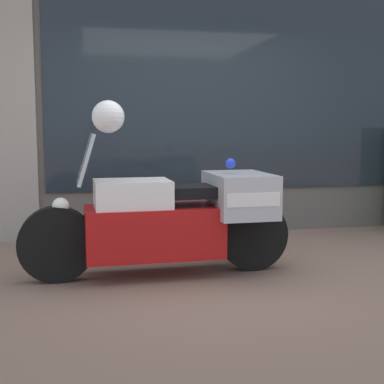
# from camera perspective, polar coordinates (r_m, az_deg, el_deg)

# --- Properties ---
(ground_plane) EXTENTS (60.00, 60.00, 0.00)m
(ground_plane) POSITION_cam_1_polar(r_m,az_deg,el_deg) (4.86, 4.40, -8.58)
(ground_plane) COLOR #7A5B4C
(shop_building) EXTENTS (5.67, 0.55, 4.00)m
(shop_building) POSITION_cam_1_polar(r_m,az_deg,el_deg) (6.59, -4.14, 13.09)
(shop_building) COLOR #56514C
(shop_building) RESTS_ON ground
(window_display) EXTENTS (4.18, 0.30, 1.83)m
(window_display) POSITION_cam_1_polar(r_m,az_deg,el_deg) (6.80, 3.33, -0.26)
(window_display) COLOR slate
(window_display) RESTS_ON ground
(paramedic_motorcycle) EXTENTS (2.38, 0.78, 1.25)m
(paramedic_motorcycle) POSITION_cam_1_polar(r_m,az_deg,el_deg) (4.69, -1.72, -2.58)
(paramedic_motorcycle) COLOR black
(paramedic_motorcycle) RESTS_ON ground
(white_helmet) EXTENTS (0.27, 0.27, 0.27)m
(white_helmet) POSITION_cam_1_polar(r_m,az_deg,el_deg) (4.55, -8.93, 7.94)
(white_helmet) COLOR white
(white_helmet) RESTS_ON paramedic_motorcycle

